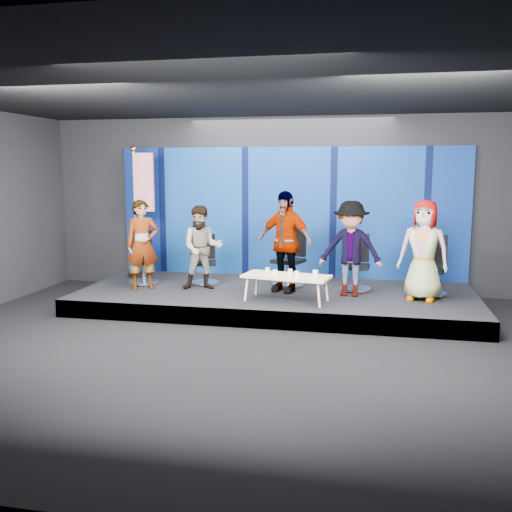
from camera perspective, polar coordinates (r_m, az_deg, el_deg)
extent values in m
plane|color=black|center=(8.01, -1.04, -9.26)|extent=(10.00, 10.00, 0.00)
cube|color=black|center=(11.57, 3.34, 5.14)|extent=(10.00, 0.02, 3.50)
cube|color=black|center=(3.89, -14.26, -2.29)|extent=(10.00, 0.02, 3.50)
cube|color=black|center=(7.69, -1.11, 16.40)|extent=(10.00, 8.00, 0.02)
cube|color=black|center=(10.33, 2.04, -4.27)|extent=(7.00, 3.00, 0.30)
cube|color=#071457|center=(11.54, 3.30, 4.38)|extent=(7.00, 0.08, 2.60)
cylinder|color=silver|center=(11.08, -11.14, -2.60)|extent=(0.78, 0.78, 0.06)
cylinder|color=silver|center=(11.04, -11.17, -1.50)|extent=(0.07, 0.07, 0.38)
cube|color=black|center=(11.01, -11.20, -0.53)|extent=(0.62, 0.62, 0.07)
cube|color=black|center=(11.19, -11.42, 1.21)|extent=(0.38, 0.26, 0.52)
imported|color=black|center=(10.51, -11.29, 1.11)|extent=(0.71, 0.64, 1.62)
cylinder|color=silver|center=(10.89, -5.10, -2.67)|extent=(0.65, 0.65, 0.05)
cylinder|color=silver|center=(10.85, -5.12, -1.62)|extent=(0.06, 0.06, 0.35)
cube|color=black|center=(10.82, -5.13, -0.71)|extent=(0.52, 0.52, 0.06)
cube|color=black|center=(10.99, -5.12, 0.97)|extent=(0.39, 0.15, 0.48)
imported|color=black|center=(10.33, -5.41, 0.83)|extent=(0.86, 0.75, 1.52)
cylinder|color=silver|center=(10.68, 3.23, -2.86)|extent=(0.80, 0.80, 0.06)
cylinder|color=silver|center=(10.63, 3.24, -1.60)|extent=(0.07, 0.07, 0.42)
cube|color=black|center=(10.59, 3.25, -0.49)|extent=(0.64, 0.64, 0.07)
cube|color=black|center=(10.76, 3.90, 1.50)|extent=(0.45, 0.21, 0.57)
imported|color=black|center=(10.09, 2.89, 1.45)|extent=(1.14, 0.78, 1.79)
cylinder|color=silver|center=(10.43, 9.90, -3.26)|extent=(0.61, 0.61, 0.06)
cylinder|color=silver|center=(10.39, 9.94, -2.09)|extent=(0.07, 0.07, 0.38)
cube|color=black|center=(10.36, 9.96, -1.05)|extent=(0.49, 0.49, 0.07)
cube|color=black|center=(10.54, 10.14, 0.83)|extent=(0.42, 0.08, 0.52)
imported|color=black|center=(9.87, 9.44, 0.72)|extent=(1.10, 0.68, 1.64)
cylinder|color=silver|center=(10.37, 16.98, -3.59)|extent=(0.72, 0.72, 0.06)
cylinder|color=silver|center=(10.33, 17.03, -2.38)|extent=(0.07, 0.07, 0.39)
cube|color=black|center=(10.29, 17.08, -1.31)|extent=(0.58, 0.58, 0.07)
cube|color=black|center=(10.47, 17.41, 0.61)|extent=(0.42, 0.17, 0.53)
imported|color=black|center=(9.81, 16.42, 0.55)|extent=(0.94, 0.74, 1.68)
cube|color=tan|center=(9.42, 3.06, -2.05)|extent=(1.50, 0.84, 0.04)
cylinder|color=tan|center=(9.46, -0.98, -3.33)|extent=(0.04, 0.04, 0.39)
cylinder|color=tan|center=(9.89, 0.08, -2.80)|extent=(0.04, 0.04, 0.39)
cylinder|color=tan|center=(9.06, 6.29, -3.93)|extent=(0.04, 0.04, 0.39)
cylinder|color=tan|center=(9.50, 7.06, -3.34)|extent=(0.04, 0.04, 0.39)
cylinder|color=silver|center=(9.62, 1.16, -1.42)|extent=(0.07, 0.07, 0.09)
cylinder|color=silver|center=(9.42, 1.91, -1.64)|extent=(0.07, 0.07, 0.09)
cylinder|color=silver|center=(9.46, 3.45, -1.59)|extent=(0.08, 0.08, 0.09)
cylinder|color=silver|center=(9.32, 4.08, -1.76)|extent=(0.07, 0.07, 0.09)
cylinder|color=silver|center=(9.31, 5.95, -1.74)|extent=(0.09, 0.09, 0.11)
cylinder|color=black|center=(11.84, -11.80, -1.76)|extent=(0.35, 0.35, 0.11)
cylinder|color=#B58D3A|center=(11.68, -12.00, 4.29)|extent=(0.05, 0.05, 2.40)
sphere|color=#B58D3A|center=(11.65, -12.19, 10.44)|extent=(0.12, 0.12, 0.12)
cube|color=red|center=(11.53, -11.17, 7.24)|extent=(0.42, 0.09, 1.14)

